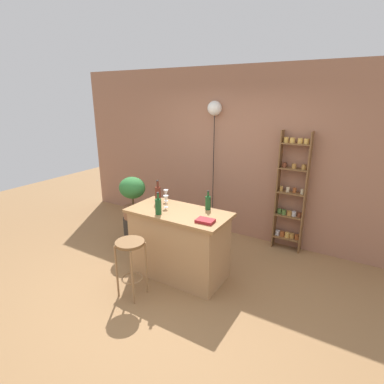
{
  "coord_description": "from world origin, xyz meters",
  "views": [
    {
      "loc": [
        2.02,
        -2.72,
        2.33
      ],
      "look_at": [
        0.05,
        0.55,
        1.12
      ],
      "focal_mm": 28.35,
      "sensor_mm": 36.0,
      "label": 1
    }
  ],
  "objects_px": {
    "potted_plant": "(133,194)",
    "wine_glass_center": "(166,193)",
    "bottle_spirits_clear": "(158,206)",
    "bottle_wine_red": "(158,194)",
    "bar_stool": "(131,256)",
    "cookbook": "(205,221)",
    "spice_shelf": "(291,194)",
    "pendant_globe_light": "(215,110)",
    "bottle_olive_oil": "(208,202)",
    "wine_glass_left": "(166,199)",
    "plant_stool": "(135,231)"
  },
  "relations": [
    {
      "from": "potted_plant",
      "to": "wine_glass_center",
      "type": "xyz_separation_m",
      "value": [
        0.73,
        -0.12,
        0.18
      ]
    },
    {
      "from": "bottle_spirits_clear",
      "to": "bottle_wine_red",
      "type": "height_order",
      "value": "bottle_wine_red"
    },
    {
      "from": "bar_stool",
      "to": "cookbook",
      "type": "relative_size",
      "value": 3.43
    },
    {
      "from": "spice_shelf",
      "to": "potted_plant",
      "type": "bearing_deg",
      "value": -152.25
    },
    {
      "from": "bottle_spirits_clear",
      "to": "pendant_globe_light",
      "type": "relative_size",
      "value": 0.13
    },
    {
      "from": "bottle_olive_oil",
      "to": "pendant_globe_light",
      "type": "height_order",
      "value": "pendant_globe_light"
    },
    {
      "from": "bottle_olive_oil",
      "to": "cookbook",
      "type": "distance_m",
      "value": 0.43
    },
    {
      "from": "bottle_wine_red",
      "to": "wine_glass_center",
      "type": "distance_m",
      "value": 0.13
    },
    {
      "from": "wine_glass_left",
      "to": "pendant_globe_light",
      "type": "height_order",
      "value": "pendant_globe_light"
    },
    {
      "from": "pendant_globe_light",
      "to": "wine_glass_center",
      "type": "bearing_deg",
      "value": -93.27
    },
    {
      "from": "spice_shelf",
      "to": "pendant_globe_light",
      "type": "distance_m",
      "value": 1.81
    },
    {
      "from": "bar_stool",
      "to": "bottle_wine_red",
      "type": "bearing_deg",
      "value": 102.71
    },
    {
      "from": "bar_stool",
      "to": "potted_plant",
      "type": "distance_m",
      "value": 1.39
    },
    {
      "from": "pendant_globe_light",
      "to": "plant_stool",
      "type": "bearing_deg",
      "value": -124.52
    },
    {
      "from": "bottle_wine_red",
      "to": "potted_plant",
      "type": "bearing_deg",
      "value": 160.87
    },
    {
      "from": "bottle_spirits_clear",
      "to": "bottle_olive_oil",
      "type": "bearing_deg",
      "value": 45.93
    },
    {
      "from": "bar_stool",
      "to": "wine_glass_left",
      "type": "height_order",
      "value": "wine_glass_left"
    },
    {
      "from": "bottle_olive_oil",
      "to": "wine_glass_left",
      "type": "relative_size",
      "value": 1.55
    },
    {
      "from": "plant_stool",
      "to": "pendant_globe_light",
      "type": "distance_m",
      "value": 2.37
    },
    {
      "from": "bottle_olive_oil",
      "to": "wine_glass_center",
      "type": "xyz_separation_m",
      "value": [
        -0.66,
        -0.01,
        0.02
      ]
    },
    {
      "from": "potted_plant",
      "to": "bottle_wine_red",
      "type": "distance_m",
      "value": 0.75
    },
    {
      "from": "bar_stool",
      "to": "potted_plant",
      "type": "xyz_separation_m",
      "value": [
        -0.87,
        1.03,
        0.33
      ]
    },
    {
      "from": "spice_shelf",
      "to": "plant_stool",
      "type": "distance_m",
      "value": 2.53
    },
    {
      "from": "bottle_wine_red",
      "to": "wine_glass_left",
      "type": "height_order",
      "value": "bottle_wine_red"
    },
    {
      "from": "bar_stool",
      "to": "plant_stool",
      "type": "height_order",
      "value": "bar_stool"
    },
    {
      "from": "bar_stool",
      "to": "pendant_globe_light",
      "type": "bearing_deg",
      "value": 91.46
    },
    {
      "from": "bottle_olive_oil",
      "to": "bottle_spirits_clear",
      "type": "bearing_deg",
      "value": -134.07
    },
    {
      "from": "cookbook",
      "to": "bar_stool",
      "type": "bearing_deg",
      "value": -146.51
    },
    {
      "from": "pendant_globe_light",
      "to": "cookbook",
      "type": "bearing_deg",
      "value": -65.53
    },
    {
      "from": "spice_shelf",
      "to": "plant_stool",
      "type": "relative_size",
      "value": 3.95
    },
    {
      "from": "bar_stool",
      "to": "bottle_wine_red",
      "type": "distance_m",
      "value": 0.96
    },
    {
      "from": "spice_shelf",
      "to": "cookbook",
      "type": "distance_m",
      "value": 1.74
    },
    {
      "from": "bar_stool",
      "to": "bottle_olive_oil",
      "type": "bearing_deg",
      "value": 59.99
    },
    {
      "from": "pendant_globe_light",
      "to": "bar_stool",
      "type": "bearing_deg",
      "value": -88.54
    },
    {
      "from": "cookbook",
      "to": "wine_glass_center",
      "type": "bearing_deg",
      "value": 152.06
    },
    {
      "from": "bottle_olive_oil",
      "to": "wine_glass_left",
      "type": "bearing_deg",
      "value": -157.02
    },
    {
      "from": "bar_stool",
      "to": "plant_stool",
      "type": "relative_size",
      "value": 1.53
    },
    {
      "from": "wine_glass_center",
      "to": "pendant_globe_light",
      "type": "xyz_separation_m",
      "value": [
        0.07,
        1.3,
        1.08
      ]
    },
    {
      "from": "spice_shelf",
      "to": "bottle_wine_red",
      "type": "relative_size",
      "value": 5.78
    },
    {
      "from": "bottle_spirits_clear",
      "to": "cookbook",
      "type": "xyz_separation_m",
      "value": [
        0.62,
        0.08,
        -0.09
      ]
    },
    {
      "from": "bottle_wine_red",
      "to": "wine_glass_left",
      "type": "bearing_deg",
      "value": -24.32
    },
    {
      "from": "potted_plant",
      "to": "pendant_globe_light",
      "type": "bearing_deg",
      "value": 55.48
    },
    {
      "from": "potted_plant",
      "to": "cookbook",
      "type": "distance_m",
      "value": 1.65
    },
    {
      "from": "wine_glass_left",
      "to": "bottle_spirits_clear",
      "type": "bearing_deg",
      "value": -75.83
    },
    {
      "from": "potted_plant",
      "to": "bottle_wine_red",
      "type": "height_order",
      "value": "bottle_wine_red"
    },
    {
      "from": "bottle_spirits_clear",
      "to": "pendant_globe_light",
      "type": "bearing_deg",
      "value": 94.49
    },
    {
      "from": "bottle_spirits_clear",
      "to": "wine_glass_center",
      "type": "relative_size",
      "value": 1.74
    },
    {
      "from": "plant_stool",
      "to": "bottle_spirits_clear",
      "type": "bearing_deg",
      "value": -31.29
    },
    {
      "from": "pendant_globe_light",
      "to": "wine_glass_left",
      "type": "bearing_deg",
      "value": -87.14
    },
    {
      "from": "spice_shelf",
      "to": "pendant_globe_light",
      "type": "relative_size",
      "value": 0.82
    }
  ]
}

